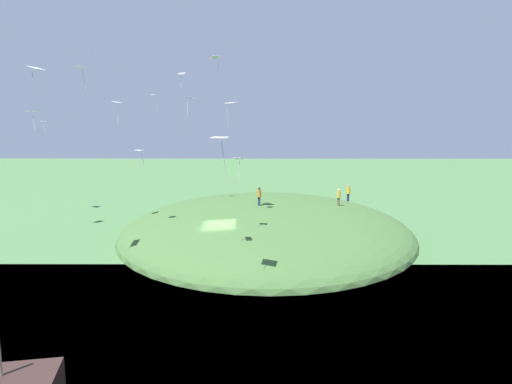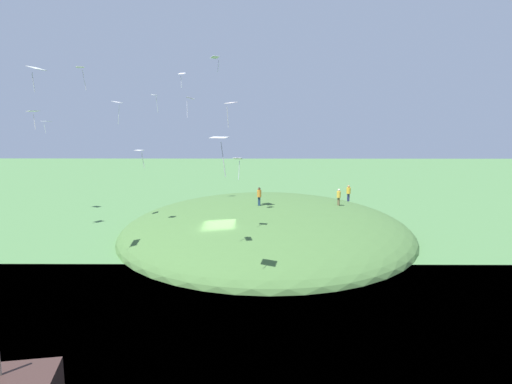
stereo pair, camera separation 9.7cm
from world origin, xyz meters
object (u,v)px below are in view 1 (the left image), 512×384
kite_7 (36,69)px  kite_11 (33,112)px  kite_0 (46,122)px  kite_2 (155,97)px  kite_1 (190,99)px  kite_6 (117,103)px  kite_4 (140,152)px  kite_10 (220,140)px  person_with_child (259,194)px  kite_5 (238,160)px  kite_8 (182,75)px  kite_12 (231,104)px  person_near_shore (348,191)px  person_walking_path (339,195)px  kite_3 (215,58)px  kite_9 (80,69)px

kite_7 → kite_11: size_ratio=0.94×
kite_0 → kite_2: bearing=-90.5°
kite_1 → kite_6: kite_6 is taller
kite_4 → kite_10: size_ratio=0.66×
person_with_child → kite_10: size_ratio=0.74×
kite_2 → kite_4: 14.01m
kite_5 → kite_10: (-7.40, 0.67, 1.84)m
person_with_child → kite_8: bearing=173.6°
kite_11 → kite_12: 18.29m
kite_0 → kite_5: (-16.99, -21.30, -2.50)m
kite_8 → kite_12: (-4.69, -4.66, -2.71)m
kite_7 → kite_10: kite_7 is taller
person_near_shore → kite_8: (-6.03, 16.54, 11.62)m
kite_6 → person_walking_path: bearing=-100.0°
kite_1 → kite_3: (7.27, -0.88, 3.23)m
person_with_child → kite_3: 12.71m
person_with_child → kite_10: bearing=-88.0°
kite_8 → kite_10: (-17.25, -4.80, -4.94)m
kite_3 → kite_8: size_ratio=0.85×
kite_0 → kite_3: kite_3 is taller
kite_7 → kite_4: bearing=-30.8°
kite_4 → kite_7: bearing=149.2°
kite_1 → person_near_shore: bearing=-33.8°
kite_5 → kite_8: bearing=29.0°
person_walking_path → kite_8: kite_8 is taller
kite_11 → person_walking_path: bearing=-87.9°
kite_1 → kite_2: (21.53, 6.89, 0.96)m
kite_2 → kite_9: size_ratio=1.05×
kite_7 → kite_10: 13.00m
kite_0 → kite_7: bearing=-156.3°
kite_1 → kite_7: (1.20, 9.68, 1.87)m
kite_3 → kite_12: (2.54, -0.96, -3.29)m
person_walking_path → kite_6: (3.83, 21.58, 8.57)m
person_walking_path → kite_4: bearing=57.9°
kite_1 → kite_4: bearing=32.3°
kite_8 → kite_12: size_ratio=0.65×
person_walking_path → kite_0: (7.09, 30.29, 6.71)m
kite_10 → kite_4: bearing=33.2°
kite_1 → kite_9: kite_9 is taller
kite_6 → kite_8: 8.47m
kite_11 → kite_2: bearing=-48.9°
kite_8 → kite_9: same height
kite_5 → kite_9: bearing=69.3°
kite_11 → kite_7: bearing=-152.6°
person_with_child → kite_8: 12.83m
kite_10 → kite_0: bearing=40.2°
person_near_shore → kite_0: 33.21m
kite_2 → kite_7: size_ratio=1.20×
kite_6 → kite_10: bearing=-150.5°
kite_9 → kite_7: bearing=-177.4°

